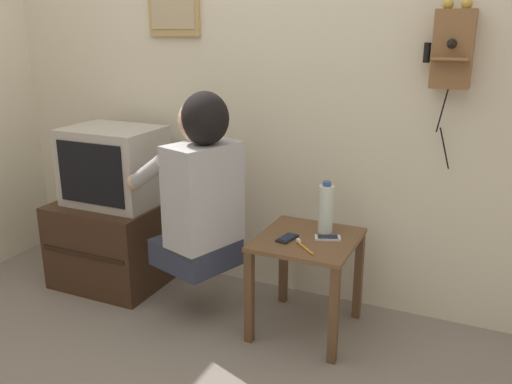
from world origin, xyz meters
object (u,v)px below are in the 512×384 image
Objects in this scene: wall_phone_antique at (453,48)px; cell_phone_spare at (328,238)px; water_bottle at (326,208)px; toothbrush at (304,246)px; person at (200,185)px; cell_phone_held at (287,238)px; television at (114,166)px.

cell_phone_spare is at bearing -146.98° from wall_phone_antique.
toothbrush is (-0.03, -0.24, -0.12)m from water_bottle.
person reaches higher than water_bottle.
wall_phone_antique is 1.15m from cell_phone_held.
cell_phone_held is at bearing -85.01° from cell_phone_spare.
wall_phone_antique is (1.08, 0.44, 0.66)m from person.
person is 0.64m from water_bottle.
cell_phone_spare is 0.15m from water_bottle.
person is 6.83× the size of cell_phone_held.
television is at bearing -177.87° from water_bottle.
wall_phone_antique is 2.92× the size of water_bottle.
cell_phone_spare is 0.52× the size of water_bottle.
cell_phone_held is 0.20m from cell_phone_spare.
person is 7.22× the size of toothbrush.
cell_phone_spare is at bearing -1.76° from television.
cell_phone_held is 0.13m from toothbrush.
water_bottle is 2.08× the size of toothbrush.
television reaches higher than water_bottle.
person reaches higher than toothbrush.
person is at bearing 132.00° from toothbrush.
wall_phone_antique reaches higher than cell_phone_spare.
television reaches higher than cell_phone_spare.
cell_phone_spare is (0.18, 0.09, 0.00)m from cell_phone_held.
water_bottle is at bearing 2.13° from television.
cell_phone_held is 0.25m from water_bottle.
water_bottle is (-0.50, -0.21, -0.77)m from wall_phone_antique.
television is 1.32m from cell_phone_spare.
wall_phone_antique reaches higher than water_bottle.
person is at bearing -14.84° from television.
person reaches higher than cell_phone_held.
water_bottle is (-0.04, 0.09, 0.12)m from cell_phone_spare.
cell_phone_held is at bearing -148.81° from wall_phone_antique.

